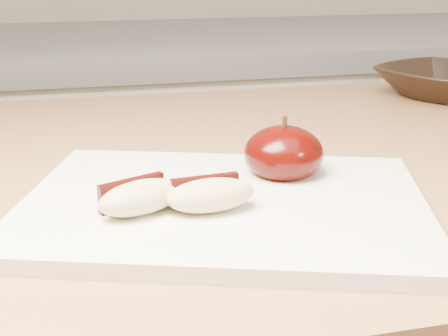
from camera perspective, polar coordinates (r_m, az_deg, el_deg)
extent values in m
cube|color=silver|center=(1.44, -7.05, -7.77)|extent=(2.40, 0.60, 0.90)
cube|color=slate|center=(1.30, -7.89, 11.09)|extent=(2.40, 0.62, 0.04)
cube|color=#9F6E45|center=(0.63, -0.65, -0.80)|extent=(1.64, 0.64, 0.04)
cube|color=silver|center=(0.49, 0.00, -3.44)|extent=(0.37, 0.32, 0.01)
ellipsoid|color=black|center=(0.54, 5.48, 1.30)|extent=(0.08, 0.08, 0.05)
cylinder|color=black|center=(0.54, 5.57, 4.22)|extent=(0.00, 0.00, 0.01)
ellipsoid|color=tan|center=(0.46, -7.60, -2.68)|extent=(0.07, 0.06, 0.02)
cube|color=black|center=(0.47, -8.45, -2.27)|extent=(0.05, 0.03, 0.02)
ellipsoid|color=tan|center=(0.46, -1.23, -2.51)|extent=(0.07, 0.04, 0.02)
cube|color=black|center=(0.48, -1.77, -2.02)|extent=(0.05, 0.01, 0.02)
imported|color=black|center=(0.95, 19.40, 7.42)|extent=(0.23, 0.23, 0.04)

